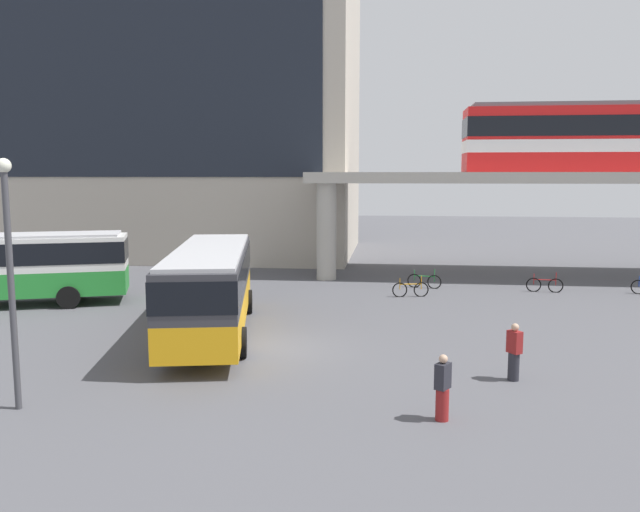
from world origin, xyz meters
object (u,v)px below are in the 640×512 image
at_px(train, 633,137).
at_px(bicycle_red, 545,285).
at_px(station_building, 171,111).
at_px(pedestrian_walking_across, 514,354).
at_px(bus_main, 211,281).
at_px(bicycle_green, 424,281).
at_px(bicycle_orange, 411,289).
at_px(pedestrian_by_bike_rack, 443,390).

height_order(train, bicycle_red, train).
relative_size(station_building, pedestrian_walking_across, 16.30).
distance_m(train, bus_main, 25.97).
bearing_deg(bicycle_red, bus_main, -144.40).
relative_size(bicycle_green, bicycle_orange, 0.99).
xyz_separation_m(train, pedestrian_walking_across, (-9.81, -19.70, -7.17)).
relative_size(bicycle_green, pedestrian_by_bike_rack, 1.08).
xyz_separation_m(bicycle_red, bicycle_orange, (-6.73, -2.04, 0.00)).
bearing_deg(pedestrian_by_bike_rack, bicycle_red, 70.04).
height_order(bus_main, pedestrian_by_bike_rack, bus_main).
height_order(pedestrian_walking_across, pedestrian_by_bike_rack, pedestrian_walking_across).
xyz_separation_m(train, bicycle_green, (-11.65, -4.92, -7.59)).
relative_size(bicycle_red, pedestrian_walking_across, 1.07).
relative_size(train, pedestrian_walking_across, 11.14).
bearing_deg(bicycle_green, pedestrian_by_bike_rack, -91.35).
bearing_deg(pedestrian_walking_across, bus_main, 157.78).
bearing_deg(pedestrian_by_bike_rack, bus_main, 136.68).
bearing_deg(train, bicycle_green, -157.09).
bearing_deg(bicycle_green, station_building, 143.13).
relative_size(station_building, train, 1.46).
height_order(bus_main, bicycle_orange, bus_main).
height_order(station_building, bicycle_red, station_building).
bearing_deg(bicycle_orange, train, 30.92).
bearing_deg(pedestrian_walking_across, bicycle_orange, 102.01).
relative_size(station_building, bicycle_red, 15.25).
height_order(bus_main, bicycle_red, bus_main).
xyz_separation_m(train, bicycle_orange, (-12.42, -7.44, -7.59)).
bearing_deg(bicycle_red, pedestrian_walking_across, -106.06).
xyz_separation_m(bicycle_red, pedestrian_walking_across, (-4.12, -14.30, 0.42)).
distance_m(bicycle_red, pedestrian_by_bike_rack, 18.69).
xyz_separation_m(station_building, bus_main, (9.96, -24.32, -8.58)).
bearing_deg(train, station_building, 163.68).
bearing_deg(train, pedestrian_walking_across, -116.48).
height_order(train, pedestrian_by_bike_rack, train).
height_order(station_building, bicycle_orange, station_building).
bearing_deg(pedestrian_walking_across, bicycle_green, 97.07).
xyz_separation_m(station_building, bicycle_green, (18.22, -13.67, -10.21)).
bearing_deg(train, pedestrian_by_bike_rack, -117.73).
distance_m(bicycle_orange, pedestrian_by_bike_rack, 15.54).
xyz_separation_m(bus_main, pedestrian_by_bike_rack, (7.83, -7.39, -1.23)).
xyz_separation_m(bus_main, bicycle_orange, (7.49, 8.14, -1.63)).
relative_size(bicycle_orange, pedestrian_by_bike_rack, 1.08).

